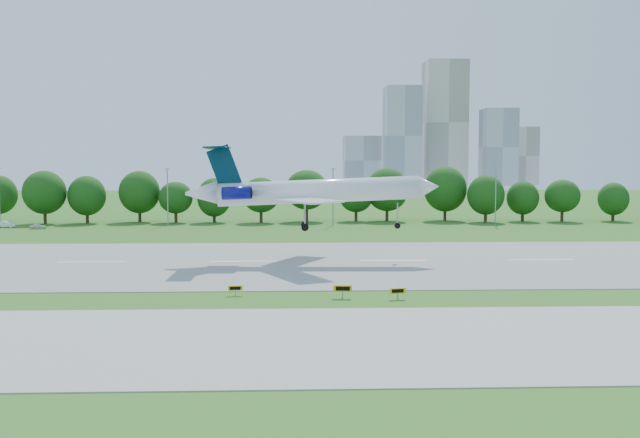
{
  "coord_description": "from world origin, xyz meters",
  "views": [
    {
      "loc": [
        6.68,
        -69.28,
        12.84
      ],
      "look_at": [
        9.88,
        18.0,
        6.25
      ],
      "focal_mm": 40.0,
      "sensor_mm": 36.0,
      "label": 1
    }
  ],
  "objects": [
    {
      "name": "tree_line",
      "position": [
        0.0,
        92.0,
        6.19
      ],
      "size": [
        288.4,
        8.4,
        10.4
      ],
      "color": "#382314",
      "rests_on": "ground"
    },
    {
      "name": "taxi_sign_left",
      "position": [
        0.88,
        0.41,
        0.75
      ],
      "size": [
        1.45,
        0.34,
        1.01
      ],
      "rotation": [
        0.0,
        0.0,
        0.12
      ],
      "color": "gray",
      "rests_on": "ground"
    },
    {
      "name": "taxi_sign_right",
      "position": [
        11.36,
        -1.35,
        0.95
      ],
      "size": [
        1.84,
        0.38,
        1.29
      ],
      "rotation": [
        0.0,
        0.0,
        -0.09
      ],
      "color": "gray",
      "rests_on": "ground"
    },
    {
      "name": "taxi_sign_centre",
      "position": [
        16.61,
        -2.1,
        0.82
      ],
      "size": [
        1.59,
        0.47,
        1.11
      ],
      "rotation": [
        0.0,
        0.0,
        0.19
      ],
      "color": "gray",
      "rests_on": "ground"
    },
    {
      "name": "skyline",
      "position": [
        100.16,
        390.61,
        30.46
      ],
      "size": [
        127.0,
        52.0,
        80.0
      ],
      "color": "#B2B2B7",
      "rests_on": "ground"
    },
    {
      "name": "runway",
      "position": [
        0.0,
        25.0,
        0.04
      ],
      "size": [
        400.0,
        45.0,
        0.08
      ],
      "primitive_type": "cube",
      "color": "gray",
      "rests_on": "ground"
    },
    {
      "name": "taxiway",
      "position": [
        0.0,
        -18.0,
        0.04
      ],
      "size": [
        400.0,
        23.0,
        0.08
      ],
      "primitive_type": "cube",
      "color": "#ADADA8",
      "rests_on": "ground"
    },
    {
      "name": "airliner",
      "position": [
        8.21,
        25.01,
        9.49
      ],
      "size": [
        33.71,
        24.66,
        11.33
      ],
      "rotation": [
        0.0,
        -0.04,
        -0.0
      ],
      "color": "white",
      "rests_on": "ground"
    },
    {
      "name": "service_vehicle_a",
      "position": [
        -52.99,
        79.82,
        0.67
      ],
      "size": [
        4.15,
        1.61,
        1.35
      ],
      "primitive_type": "imported",
      "rotation": [
        0.0,
        0.0,
        1.62
      ],
      "color": "white",
      "rests_on": "ground"
    },
    {
      "name": "service_vehicle_b",
      "position": [
        -45.06,
        76.02,
        0.53
      ],
      "size": [
        3.37,
        2.13,
        1.07
      ],
      "primitive_type": "imported",
      "rotation": [
        0.0,
        0.0,
        1.87
      ],
      "color": "silver",
      "rests_on": "ground"
    },
    {
      "name": "ground",
      "position": [
        0.0,
        0.0,
        0.0
      ],
      "size": [
        600.0,
        600.0,
        0.0
      ],
      "primitive_type": "plane",
      "color": "#296119",
      "rests_on": "ground"
    },
    {
      "name": "light_poles",
      "position": [
        -2.5,
        82.0,
        6.34
      ],
      "size": [
        175.9,
        0.25,
        12.19
      ],
      "color": "gray",
      "rests_on": "ground"
    }
  ]
}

